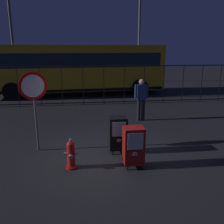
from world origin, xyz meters
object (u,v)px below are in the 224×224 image
object	(u,v)px
stop_sign	(34,95)
street_light_far_left	(9,11)
pedestrian	(141,97)
bus_near	(77,67)
street_light_near_left	(140,18)
newspaper_box_primary	(134,145)
newspaper_box_secondary	(118,133)
fire_hydrant	(71,155)
street_light_far_right	(11,27)

from	to	relation	value
stop_sign	street_light_far_left	distance (m)	8.34
pedestrian	bus_near	bearing A→B (deg)	112.76
stop_sign	pedestrian	xyz separation A→B (m)	(3.61, 2.52, -0.65)
street_light_near_left	street_light_far_left	bearing A→B (deg)	-167.45
bus_near	pedestrian	bearing A→B (deg)	-71.09
stop_sign	street_light_near_left	world-z (taller)	street_light_near_left
street_light_near_left	newspaper_box_primary	bearing A→B (deg)	-103.81
newspaper_box_primary	pedestrian	world-z (taller)	pedestrian
pedestrian	street_light_far_left	size ratio (longest dim) A/B	0.20
newspaper_box_secondary	street_light_near_left	bearing A→B (deg)	73.58
fire_hydrant	newspaper_box_primary	distance (m)	1.52
pedestrian	street_light_near_left	xyz separation A→B (m)	(1.40, 6.51, 3.70)
pedestrian	street_light_far_left	distance (m)	8.53
fire_hydrant	newspaper_box_secondary	world-z (taller)	newspaper_box_secondary
fire_hydrant	newspaper_box_primary	world-z (taller)	newspaper_box_primary
fire_hydrant	street_light_near_left	size ratio (longest dim) A/B	0.09
pedestrian	street_light_near_left	distance (m)	7.62
street_light_far_right	pedestrian	bearing A→B (deg)	-56.50
stop_sign	street_light_far_left	xyz separation A→B (m)	(-2.31, 7.40, 3.09)
bus_near	fire_hydrant	bearing A→B (deg)	-94.29
stop_sign	bus_near	world-z (taller)	bus_near
bus_near	street_light_near_left	xyz separation A→B (m)	(3.96, 0.40, 2.94)
newspaper_box_primary	fire_hydrant	bearing A→B (deg)	174.39
street_light_near_left	street_light_far_left	world-z (taller)	street_light_far_left
stop_sign	newspaper_box_secondary	bearing A→B (deg)	-10.74
stop_sign	bus_near	xyz separation A→B (m)	(1.05, 8.63, 0.11)
pedestrian	street_light_far_right	world-z (taller)	street_light_far_right
bus_near	street_light_far_left	bearing A→B (deg)	-163.77
fire_hydrant	street_light_far_right	xyz separation A→B (m)	(-4.93, 15.12, 4.08)
fire_hydrant	newspaper_box_secondary	size ratio (longest dim) A/B	0.73
fire_hydrant	stop_sign	bearing A→B (deg)	129.67
street_light_far_right	newspaper_box_secondary	bearing A→B (deg)	-66.72
stop_sign	street_light_far_right	world-z (taller)	street_light_far_right
street_light_near_left	street_light_far_left	xyz separation A→B (m)	(-7.31, -1.63, 0.04)
fire_hydrant	bus_near	world-z (taller)	bus_near
newspaper_box_primary	street_light_far_left	xyz separation A→B (m)	(-4.77, 8.72, 4.12)
pedestrian	newspaper_box_primary	bearing A→B (deg)	-106.55
stop_sign	bus_near	size ratio (longest dim) A/B	0.21
fire_hydrant	newspaper_box_primary	bearing A→B (deg)	-5.61
newspaper_box_secondary	bus_near	xyz separation A→B (m)	(-1.18, 9.05, 1.14)
pedestrian	newspaper_box_secondary	bearing A→B (deg)	-115.19
street_light_far_left	street_light_far_right	size ratio (longest dim) A/B	1.06
bus_near	street_light_far_right	distance (m)	7.80
street_light_far_right	fire_hydrant	bearing A→B (deg)	-71.94
bus_near	newspaper_box_secondary	bearing A→B (deg)	-86.44
stop_sign	street_light_near_left	size ratio (longest dim) A/B	0.27
street_light_near_left	street_light_far_left	distance (m)	7.49
newspaper_box_primary	street_light_near_left	xyz separation A→B (m)	(2.54, 10.35, 4.08)
newspaper_box_secondary	bus_near	distance (m)	9.19
pedestrian	bus_near	size ratio (longest dim) A/B	0.16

